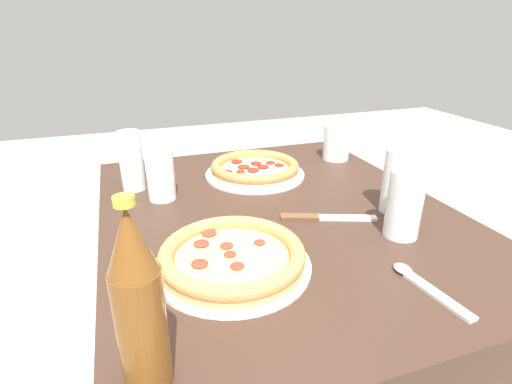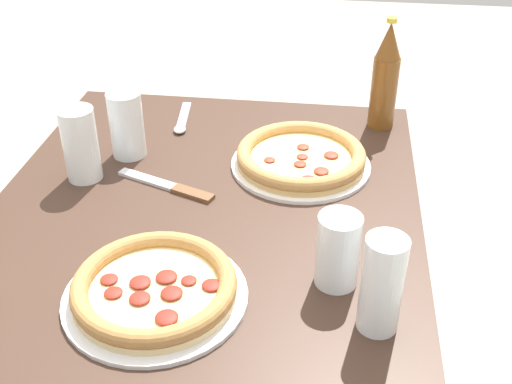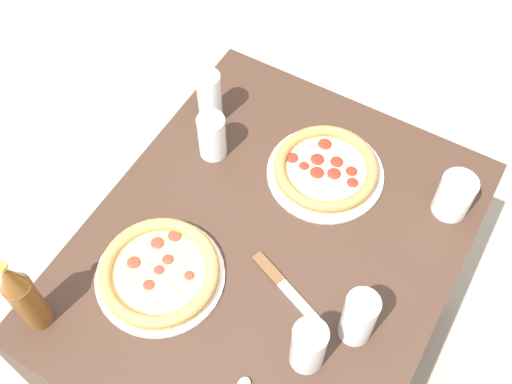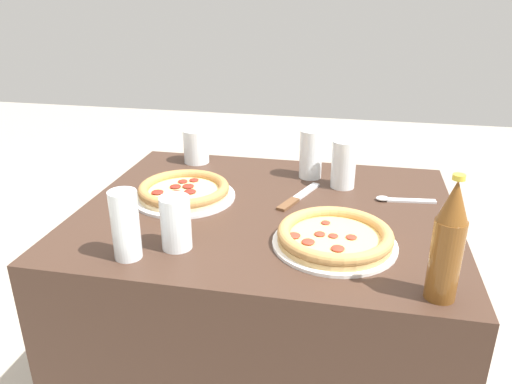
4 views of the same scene
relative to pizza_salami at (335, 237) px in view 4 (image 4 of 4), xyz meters
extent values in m
cube|color=#3D281E|center=(0.19, -0.17, -0.40)|extent=(0.98, 0.80, 0.76)
cylinder|color=white|center=(0.00, 0.00, -0.02)|extent=(0.29, 0.29, 0.01)
cylinder|color=tan|center=(0.00, 0.00, -0.01)|extent=(0.26, 0.26, 0.01)
cylinder|color=#E5C170|center=(0.00, 0.00, 0.00)|extent=(0.23, 0.23, 0.00)
torus|color=tan|center=(0.00, 0.00, 0.01)|extent=(0.27, 0.27, 0.03)
ellipsoid|color=#A83323|center=(-0.04, 0.00, 0.01)|extent=(0.03, 0.03, 0.01)
ellipsoid|color=#A83323|center=(0.03, -0.06, 0.00)|extent=(0.02, 0.02, 0.00)
ellipsoid|color=#A83323|center=(-0.01, 0.06, 0.01)|extent=(0.03, 0.03, 0.01)
ellipsoid|color=#A83323|center=(0.00, 0.00, 0.00)|extent=(0.02, 0.02, 0.01)
ellipsoid|color=#A83323|center=(0.09, 0.02, 0.01)|extent=(0.03, 0.03, 0.01)
ellipsoid|color=#A83323|center=(0.03, 0.00, 0.01)|extent=(0.03, 0.03, 0.01)
ellipsoid|color=#A83323|center=(0.06, 0.04, 0.01)|extent=(0.03, 0.03, 0.01)
cylinder|color=silver|center=(0.43, -0.19, -0.02)|extent=(0.29, 0.29, 0.01)
cylinder|color=#E5C689|center=(0.43, -0.19, -0.01)|extent=(0.25, 0.25, 0.01)
cylinder|color=#EACC7F|center=(0.43, -0.19, 0.00)|extent=(0.22, 0.22, 0.00)
torus|color=#AD7A42|center=(0.43, -0.19, 0.01)|extent=(0.25, 0.25, 0.03)
ellipsoid|color=maroon|center=(0.46, -0.21, 0.01)|extent=(0.03, 0.03, 0.01)
ellipsoid|color=maroon|center=(0.42, -0.22, 0.01)|extent=(0.03, 0.03, 0.01)
ellipsoid|color=maroon|center=(0.49, -0.16, 0.01)|extent=(0.03, 0.03, 0.01)
ellipsoid|color=maroon|center=(0.44, -0.16, 0.01)|extent=(0.03, 0.03, 0.01)
ellipsoid|color=maroon|center=(0.41, -0.18, 0.01)|extent=(0.03, 0.03, 0.01)
ellipsoid|color=maroon|center=(0.42, -0.11, 0.01)|extent=(0.03, 0.03, 0.01)
ellipsoid|color=maroon|center=(0.42, -0.26, 0.01)|extent=(0.03, 0.03, 0.01)
ellipsoid|color=maroon|center=(0.45, -0.25, 0.01)|extent=(0.03, 0.03, 0.01)
ellipsoid|color=maroon|center=(0.41, -0.14, 0.00)|extent=(0.02, 0.02, 0.01)
cylinder|color=white|center=(0.10, -0.42, 0.05)|extent=(0.07, 0.07, 0.15)
cylinder|color=#F4A323|center=(0.10, -0.42, 0.03)|extent=(0.06, 0.06, 0.10)
cylinder|color=white|center=(0.49, -0.49, 0.03)|extent=(0.08, 0.08, 0.11)
cylinder|color=beige|center=(0.49, -0.49, 0.03)|extent=(0.07, 0.07, 0.09)
cylinder|color=white|center=(0.35, 0.08, 0.04)|extent=(0.07, 0.07, 0.12)
cylinder|color=#935123|center=(0.35, 0.08, 0.01)|extent=(0.06, 0.06, 0.06)
cylinder|color=white|center=(0.00, -0.36, 0.05)|extent=(0.07, 0.07, 0.14)
cylinder|color=maroon|center=(0.00, -0.36, 0.02)|extent=(0.06, 0.06, 0.08)
cylinder|color=white|center=(0.44, 0.14, 0.06)|extent=(0.06, 0.06, 0.16)
cylinder|color=orange|center=(0.44, 0.14, 0.02)|extent=(0.05, 0.05, 0.08)
cylinder|color=brown|center=(-0.21, 0.17, 0.06)|extent=(0.06, 0.06, 0.16)
cone|color=brown|center=(-0.21, 0.17, 0.18)|extent=(0.06, 0.06, 0.08)
cylinder|color=gold|center=(-0.21, 0.17, 0.23)|extent=(0.02, 0.02, 0.01)
cube|color=brown|center=(0.14, -0.20, -0.02)|extent=(0.05, 0.09, 0.01)
cube|color=silver|center=(0.10, -0.30, -0.02)|extent=(0.07, 0.13, 0.01)
cube|color=silver|center=(-0.19, -0.29, -0.02)|extent=(0.13, 0.03, 0.01)
ellipsoid|color=silver|center=(-0.12, -0.28, -0.01)|extent=(0.04, 0.03, 0.01)
camera|label=1|loc=(-0.60, 0.16, 0.39)|focal=28.00mm
camera|label=2|loc=(1.14, 0.06, 0.66)|focal=45.00mm
camera|label=3|loc=(-0.43, -0.49, 1.27)|focal=45.00mm
camera|label=4|loc=(-0.03, 1.03, 0.54)|focal=35.00mm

